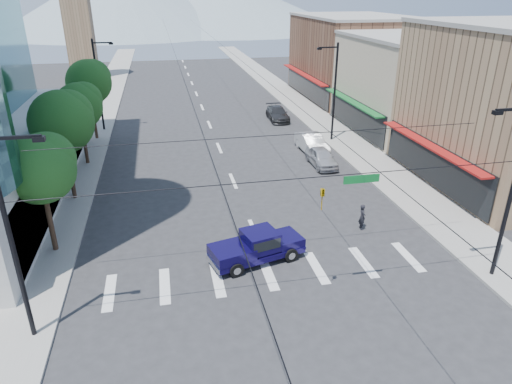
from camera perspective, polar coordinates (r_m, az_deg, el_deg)
ground at (r=22.49m, az=2.93°, el=-12.20°), size 160.00×160.00×0.00m
sidewalk_left at (r=59.44m, az=-18.71°, el=9.96°), size 4.00×120.00×0.15m
sidewalk_right at (r=61.34m, az=4.50°, el=11.54°), size 4.00×120.00×0.15m
shop_mid at (r=49.13m, az=19.24°, el=12.45°), size 12.00×14.00×9.00m
shop_far at (r=63.16m, az=11.93°, el=16.02°), size 12.00×18.00×10.00m
clock_tower at (r=80.40m, az=-21.58°, el=20.63°), size 4.80×4.80×20.40m
mountain_right at (r=179.28m, az=-4.13°, el=22.62°), size 90.00×90.00×18.00m
tree_near at (r=25.79m, az=-25.18°, el=2.93°), size 3.65×3.64×6.71m
tree_midnear at (r=32.17m, az=-22.90°, el=8.33°), size 4.09×4.09×7.52m
tree_midfar at (r=39.01m, az=-21.08°, el=10.20°), size 3.65×3.64×6.71m
tree_far at (r=45.69m, az=-20.01°, el=12.96°), size 4.09×4.09×7.52m
signal_rig at (r=19.28m, az=4.52°, el=-2.65°), size 21.80×0.20×9.00m
lamp_pole_nw at (r=48.58m, az=-19.02°, el=12.90°), size 2.00×0.25×9.00m
lamp_pole_ne at (r=43.23m, az=9.66°, el=12.59°), size 2.00×0.25×9.00m
pickup_truck at (r=24.18m, az=0.07°, el=-6.78°), size 5.35×3.01×1.72m
pedestrian at (r=28.06m, az=13.13°, el=-3.04°), size 0.44×0.62×1.62m
parked_car_near at (r=37.68m, az=8.18°, el=4.34°), size 1.80×4.34×1.47m
parked_car_mid at (r=40.75m, az=7.00°, el=6.05°), size 1.93×5.01×1.63m
parked_car_far at (r=51.01m, az=2.71°, el=9.76°), size 2.20×5.03×1.44m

